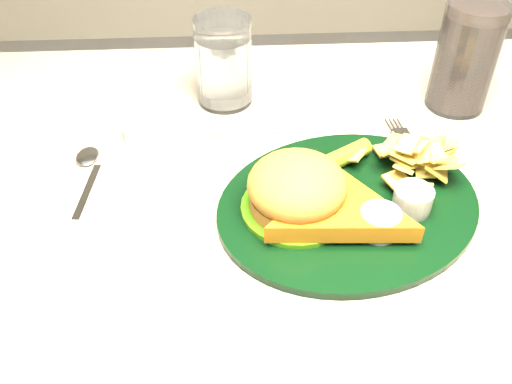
% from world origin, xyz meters
% --- Properties ---
extents(table, '(1.20, 0.80, 0.75)m').
position_xyz_m(table, '(0.00, 0.00, 0.38)').
color(table, gray).
rests_on(table, ground).
extents(dinner_plate, '(0.40, 0.37, 0.07)m').
position_xyz_m(dinner_plate, '(0.07, -0.02, 0.79)').
color(dinner_plate, black).
rests_on(dinner_plate, table).
extents(water_glass, '(0.08, 0.08, 0.13)m').
position_xyz_m(water_glass, '(-0.07, 0.23, 0.81)').
color(water_glass, silver).
rests_on(water_glass, table).
extents(cola_glass, '(0.11, 0.11, 0.16)m').
position_xyz_m(cola_glass, '(0.27, 0.19, 0.83)').
color(cola_glass, black).
rests_on(cola_glass, table).
extents(fork_napkin, '(0.14, 0.17, 0.01)m').
position_xyz_m(fork_napkin, '(0.17, 0.04, 0.76)').
color(fork_napkin, white).
rests_on(fork_napkin, table).
extents(spoon, '(0.05, 0.14, 0.01)m').
position_xyz_m(spoon, '(-0.24, 0.02, 0.75)').
color(spoon, silver).
rests_on(spoon, table).
extents(ramekin, '(0.06, 0.06, 0.03)m').
position_xyz_m(ramekin, '(-0.19, 0.14, 0.76)').
color(ramekin, silver).
rests_on(ramekin, table).
extents(wrapped_straw, '(0.18, 0.07, 0.01)m').
position_xyz_m(wrapped_straw, '(-0.05, 0.14, 0.75)').
color(wrapped_straw, silver).
rests_on(wrapped_straw, table).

